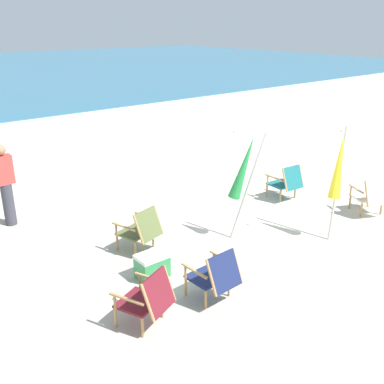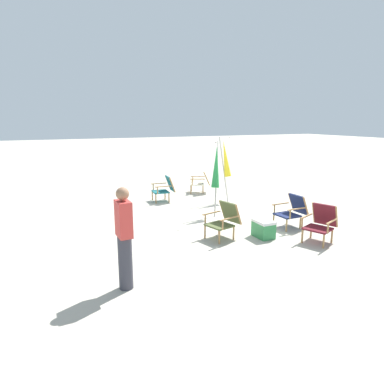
# 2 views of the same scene
# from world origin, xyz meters

# --- Properties ---
(ground_plane) EXTENTS (80.00, 80.00, 0.00)m
(ground_plane) POSITION_xyz_m (0.00, 0.00, 0.00)
(ground_plane) COLOR #B7AF9E
(surf_band) EXTENTS (80.00, 1.10, 0.06)m
(surf_band) POSITION_xyz_m (0.00, 12.64, 0.03)
(surf_band) COLOR white
(surf_band) RESTS_ON ground
(beach_chair_back_left) EXTENTS (0.73, 0.82, 0.81)m
(beach_chair_back_left) POSITION_xyz_m (-1.65, 0.95, 0.43)
(beach_chair_back_left) COLOR #515B33
(beach_chair_back_left) RESTS_ON ground
(beach_chair_far_center) EXTENTS (0.62, 0.73, 0.81)m
(beach_chair_far_center) POSITION_xyz_m (-1.64, -0.97, 0.43)
(beach_chair_far_center) COLOR #19234C
(beach_chair_far_center) RESTS_ON ground
(beach_chair_front_right) EXTENTS (0.79, 0.84, 0.82)m
(beach_chair_front_right) POSITION_xyz_m (-2.71, -0.85, 0.43)
(beach_chair_front_right) COLOR maroon
(beach_chair_front_right) RESTS_ON ground
(beach_chair_mid_center) EXTENTS (0.83, 0.89, 0.80)m
(beach_chair_mid_center) POSITION_xyz_m (2.93, -0.70, 0.43)
(beach_chair_mid_center) COLOR beige
(beach_chair_mid_center) RESTS_ON ground
(beach_chair_front_left) EXTENTS (0.63, 0.72, 0.81)m
(beach_chair_front_left) POSITION_xyz_m (2.22, 0.96, 0.43)
(beach_chair_front_left) COLOR #196066
(beach_chair_front_left) RESTS_ON ground
(umbrella_furled_green) EXTENTS (0.62, 0.49, 2.06)m
(umbrella_furled_green) POSITION_xyz_m (0.09, 0.23, 1.34)
(umbrella_furled_green) COLOR #B7B2A8
(umbrella_furled_green) RESTS_ON ground
(umbrella_furled_yellow) EXTENTS (0.53, 0.36, 2.09)m
(umbrella_furled_yellow) POSITION_xyz_m (1.41, -0.81, 1.37)
(umbrella_furled_yellow) COLOR #B7B2A8
(umbrella_furled_yellow) RESTS_ON ground
(person_near_chairs) EXTENTS (0.35, 0.22, 1.63)m
(person_near_chairs) POSITION_xyz_m (-3.07, 3.52, 0.84)
(person_near_chairs) COLOR #383842
(person_near_chairs) RESTS_ON ground
(cooler_box) EXTENTS (0.49, 0.35, 0.40)m
(cooler_box) POSITION_xyz_m (-1.99, 0.12, 0.20)
(cooler_box) COLOR #338C4C
(cooler_box) RESTS_ON ground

